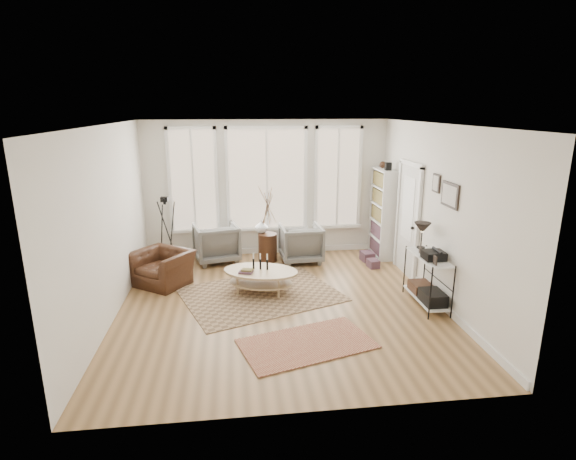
{
  "coord_description": "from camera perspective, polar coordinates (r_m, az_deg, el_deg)",
  "views": [
    {
      "loc": [
        -0.7,
        -6.81,
        3.16
      ],
      "look_at": [
        0.2,
        0.6,
        1.1
      ],
      "focal_mm": 28.0,
      "sensor_mm": 36.0,
      "label": 1
    }
  ],
  "objects": [
    {
      "name": "armchair_right",
      "position": [
        9.41,
        1.64,
        -1.69
      ],
      "size": [
        0.88,
        0.9,
        0.78
      ],
      "primitive_type": "imported",
      "rotation": [
        0.0,
        0.0,
        3.2
      ],
      "color": "slate",
      "rests_on": "ground"
    },
    {
      "name": "rug_main",
      "position": [
        7.91,
        -3.52,
        -8.11
      ],
      "size": [
        3.05,
        2.68,
        0.01
      ],
      "primitive_type": "cube",
      "rotation": [
        0.0,
        0.0,
        0.36
      ],
      "color": "brown",
      "rests_on": "ground"
    },
    {
      "name": "bay_window",
      "position": [
        9.67,
        -2.7,
        6.18
      ],
      "size": [
        4.14,
        0.12,
        2.24
      ],
      "color": "#D2AF88",
      "rests_on": "ground"
    },
    {
      "name": "book_stack_near",
      "position": [
        9.65,
        10.03,
        -3.32
      ],
      "size": [
        0.27,
        0.33,
        0.2
      ],
      "primitive_type": "cube",
      "rotation": [
        0.0,
        0.0,
        0.11
      ],
      "color": "maroon",
      "rests_on": "ground"
    },
    {
      "name": "accent_chair",
      "position": [
        8.55,
        -15.65,
        -4.62
      ],
      "size": [
        1.27,
        1.24,
        0.63
      ],
      "primitive_type": "imported",
      "rotation": [
        0.0,
        0.0,
        -0.62
      ],
      "color": "#3C2113",
      "rests_on": "ground"
    },
    {
      "name": "bookcase",
      "position": [
        9.81,
        11.91,
        2.11
      ],
      "size": [
        0.31,
        0.85,
        2.06
      ],
      "color": "white",
      "rests_on": "ground"
    },
    {
      "name": "vase",
      "position": [
        9.45,
        -3.38,
        0.48
      ],
      "size": [
        0.27,
        0.27,
        0.27
      ],
      "primitive_type": "imported",
      "rotation": [
        0.0,
        0.0,
        -0.03
      ],
      "color": "silver",
      "rests_on": "side_table"
    },
    {
      "name": "rug_runner",
      "position": [
        6.37,
        2.42,
        -14.2
      ],
      "size": [
        1.99,
        1.46,
        0.01
      ],
      "primitive_type": "cube",
      "rotation": [
        0.0,
        0.0,
        0.29
      ],
      "color": "maroon",
      "rests_on": "ground"
    },
    {
      "name": "tripod_camera",
      "position": [
        9.4,
        -15.11,
        -0.53
      ],
      "size": [
        0.5,
        0.5,
        1.43
      ],
      "color": "black",
      "rests_on": "ground"
    },
    {
      "name": "door",
      "position": [
        8.84,
        15.0,
        1.58
      ],
      "size": [
        0.09,
        1.06,
        2.22
      ],
      "color": "silver",
      "rests_on": "ground"
    },
    {
      "name": "side_table",
      "position": [
        9.33,
        -2.64,
        0.72
      ],
      "size": [
        0.39,
        0.39,
        1.65
      ],
      "color": "#3C2113",
      "rests_on": "ground"
    },
    {
      "name": "coffee_table",
      "position": [
        7.87,
        -3.54,
        -5.75
      ],
      "size": [
        1.49,
        1.18,
        0.6
      ],
      "color": "tan",
      "rests_on": "ground"
    },
    {
      "name": "room",
      "position": [
        7.09,
        -0.89,
        1.27
      ],
      "size": [
        5.5,
        5.54,
        2.9
      ],
      "color": "#9E7547",
      "rests_on": "ground"
    },
    {
      "name": "book_stack_far",
      "position": [
        9.29,
        10.75,
        -4.21
      ],
      "size": [
        0.24,
        0.28,
        0.16
      ],
      "primitive_type": "cube",
      "rotation": [
        0.0,
        0.0,
        0.16
      ],
      "color": "maroon",
      "rests_on": "ground"
    },
    {
      "name": "low_shelf",
      "position": [
        7.67,
        17.3,
        -5.49
      ],
      "size": [
        0.38,
        1.08,
        1.3
      ],
      "color": "white",
      "rests_on": "ground"
    },
    {
      "name": "wall_art",
      "position": [
        7.43,
        19.45,
        4.6
      ],
      "size": [
        0.04,
        0.88,
        0.44
      ],
      "color": "black",
      "rests_on": "ground"
    },
    {
      "name": "armchair_left",
      "position": [
        9.52,
        -9.1,
        -1.6
      ],
      "size": [
        1.05,
        1.07,
        0.81
      ],
      "primitive_type": "imported",
      "rotation": [
        0.0,
        0.0,
        3.39
      ],
      "color": "slate",
      "rests_on": "ground"
    }
  ]
}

